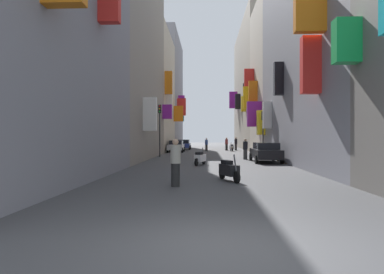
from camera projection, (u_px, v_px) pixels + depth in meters
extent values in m
plane|color=#424244|center=(210.00, 154.00, 35.79)|extent=(140.00, 140.00, 0.00)
cube|color=red|center=(109.00, 2.00, 14.65)|extent=(0.90, 0.48, 1.78)
cube|color=gray|center=(117.00, 46.00, 28.79)|extent=(6.00, 16.27, 19.21)
cube|color=white|center=(150.00, 114.00, 24.90)|extent=(0.98, 0.51, 2.45)
cube|color=purple|center=(167.00, 112.00, 35.80)|extent=(0.98, 0.61, 1.50)
cube|color=#BCB29E|center=(147.00, 93.00, 43.28)|extent=(6.00, 12.73, 14.94)
cube|color=orange|center=(169.00, 83.00, 37.69)|extent=(0.85, 0.52, 2.54)
cube|color=white|center=(169.00, 100.00, 39.45)|extent=(0.65, 0.63, 2.59)
cube|color=orange|center=(178.00, 114.00, 47.84)|extent=(1.32, 0.37, 2.19)
cube|color=gray|center=(162.00, 93.00, 57.87)|extent=(6.00, 16.48, 18.62)
cube|color=#19B2BF|center=(181.00, 116.00, 54.49)|extent=(0.99, 0.51, 1.77)
cube|color=red|center=(182.00, 107.00, 53.53)|extent=(1.36, 0.61, 2.69)
cube|color=purple|center=(181.00, 101.00, 55.36)|extent=(1.04, 0.41, 1.84)
cube|color=green|center=(346.00, 41.00, 11.86)|extent=(0.87, 0.55, 1.55)
cube|color=gray|center=(333.00, 52.00, 22.25)|extent=(6.00, 19.65, 14.80)
cube|color=red|center=(311.00, 65.00, 15.96)|extent=(0.87, 0.53, 2.70)
cube|color=black|center=(279.00, 79.00, 23.64)|extent=(0.63, 0.50, 2.31)
cube|color=orange|center=(310.00, 12.00, 15.25)|extent=(1.37, 0.48, 1.80)
cube|color=yellow|center=(261.00, 123.00, 31.04)|extent=(0.74, 0.59, 2.25)
cube|color=white|center=(267.00, 115.00, 27.95)|extent=(0.69, 0.38, 2.22)
cube|color=#B2A899|center=(283.00, 78.00, 36.85)|extent=(6.00, 9.52, 16.45)
cube|color=purple|center=(254.00, 114.00, 33.04)|extent=(1.40, 0.59, 2.44)
cube|color=red|center=(249.00, 82.00, 38.17)|extent=(1.11, 0.35, 3.06)
cube|color=yellow|center=(249.00, 98.00, 38.12)|extent=(1.24, 0.44, 2.48)
cube|color=black|center=(247.00, 89.00, 40.61)|extent=(0.99, 0.45, 1.43)
cube|color=orange|center=(253.00, 94.00, 35.63)|extent=(0.92, 0.41, 2.66)
cube|color=#9E9384|center=(259.00, 87.00, 53.50)|extent=(6.00, 23.82, 19.31)
cube|color=purple|center=(233.00, 100.00, 59.21)|extent=(1.39, 0.55, 2.89)
cube|color=black|center=(238.00, 102.00, 53.54)|extent=(0.85, 0.35, 2.41)
cube|color=yellow|center=(243.00, 104.00, 46.20)|extent=(0.63, 0.60, 2.08)
cube|color=navy|center=(184.00, 145.00, 48.39)|extent=(1.83, 4.46, 0.57)
cube|color=black|center=(184.00, 141.00, 48.61)|extent=(1.61, 2.50, 0.54)
cylinder|color=black|center=(189.00, 148.00, 46.88)|extent=(0.18, 0.60, 0.60)
cylinder|color=black|center=(176.00, 148.00, 46.96)|extent=(0.18, 0.60, 0.60)
cylinder|color=black|center=(190.00, 147.00, 49.82)|extent=(0.18, 0.60, 0.60)
cylinder|color=black|center=(178.00, 147.00, 49.90)|extent=(0.18, 0.60, 0.60)
cube|color=#B7B7BC|center=(176.00, 147.00, 40.06)|extent=(1.71, 4.34, 0.62)
cube|color=black|center=(176.00, 142.00, 40.28)|extent=(1.50, 2.43, 0.47)
cylinder|color=black|center=(182.00, 150.00, 38.60)|extent=(0.18, 0.60, 0.60)
cylinder|color=black|center=(167.00, 150.00, 38.67)|extent=(0.18, 0.60, 0.60)
cylinder|color=black|center=(184.00, 149.00, 41.46)|extent=(0.18, 0.60, 0.60)
cylinder|color=black|center=(170.00, 149.00, 41.53)|extent=(0.18, 0.60, 0.60)
cube|color=black|center=(265.00, 154.00, 24.48)|extent=(1.72, 4.48, 0.64)
cube|color=black|center=(266.00, 146.00, 24.25)|extent=(1.51, 2.51, 0.48)
cylinder|color=black|center=(251.00, 157.00, 25.99)|extent=(0.18, 0.60, 0.60)
cylinder|color=black|center=(273.00, 157.00, 25.92)|extent=(0.18, 0.60, 0.60)
cylinder|color=black|center=(256.00, 159.00, 23.04)|extent=(0.18, 0.60, 0.60)
cylinder|color=black|center=(282.00, 159.00, 22.96)|extent=(0.18, 0.60, 0.60)
cube|color=silver|center=(200.00, 158.00, 21.88)|extent=(0.78, 1.19, 0.45)
cube|color=black|center=(199.00, 153.00, 21.69)|extent=(0.48, 0.63, 0.16)
cylinder|color=#4C4C51|center=(203.00, 153.00, 22.40)|extent=(0.15, 0.28, 0.68)
cylinder|color=black|center=(204.00, 161.00, 22.53)|extent=(0.25, 0.49, 0.48)
cylinder|color=black|center=(196.00, 162.00, 21.23)|extent=(0.25, 0.49, 0.48)
cube|color=black|center=(229.00, 170.00, 14.05)|extent=(0.82, 1.25, 0.45)
cube|color=black|center=(227.00, 162.00, 14.26)|extent=(0.50, 0.64, 0.16)
cylinder|color=#4C4C51|center=(235.00, 163.00, 13.49)|extent=(0.15, 0.28, 0.68)
cylinder|color=black|center=(237.00, 177.00, 13.35)|extent=(0.26, 0.48, 0.48)
cylinder|color=black|center=(222.00, 173.00, 14.75)|extent=(0.26, 0.48, 0.48)
cube|color=#ADADB2|center=(232.00, 147.00, 43.13)|extent=(0.52, 1.19, 0.45)
cube|color=black|center=(232.00, 145.00, 42.92)|extent=(0.36, 0.58, 0.16)
cylinder|color=#4C4C51|center=(231.00, 145.00, 43.72)|extent=(0.08, 0.28, 0.68)
cylinder|color=black|center=(231.00, 149.00, 43.86)|extent=(0.13, 0.49, 0.48)
cylinder|color=black|center=(232.00, 149.00, 42.41)|extent=(0.13, 0.49, 0.48)
cylinder|color=#272727|center=(175.00, 175.00, 12.50)|extent=(0.43, 0.43, 0.86)
cylinder|color=#B2AD9E|center=(175.00, 154.00, 12.50)|extent=(0.51, 0.51, 0.68)
sphere|color=tan|center=(175.00, 142.00, 12.50)|extent=(0.23, 0.23, 0.23)
cylinder|color=#313131|center=(206.00, 148.00, 43.81)|extent=(0.39, 0.39, 0.80)
cylinder|color=#335199|center=(206.00, 142.00, 43.81)|extent=(0.46, 0.46, 0.63)
sphere|color=tan|center=(206.00, 139.00, 43.81)|extent=(0.22, 0.22, 0.22)
cylinder|color=#333333|center=(236.00, 147.00, 45.40)|extent=(0.34, 0.34, 0.86)
cylinder|color=black|center=(236.00, 141.00, 45.40)|extent=(0.40, 0.40, 0.68)
sphere|color=tan|center=(236.00, 138.00, 45.40)|extent=(0.23, 0.23, 0.23)
cylinder|color=#3E3E3E|center=(245.00, 154.00, 27.38)|extent=(0.37, 0.37, 0.81)
cylinder|color=black|center=(245.00, 145.00, 27.38)|extent=(0.45, 0.45, 0.64)
sphere|color=tan|center=(245.00, 140.00, 27.38)|extent=(0.22, 0.22, 0.22)
cylinder|color=black|center=(227.00, 147.00, 45.29)|extent=(0.41, 0.41, 0.84)
cylinder|color=maroon|center=(227.00, 142.00, 45.29)|extent=(0.49, 0.49, 0.66)
sphere|color=tan|center=(227.00, 138.00, 45.28)|extent=(0.23, 0.23, 0.23)
cylinder|color=#2D2D2D|center=(160.00, 135.00, 30.70)|extent=(0.12, 0.12, 3.99)
cube|color=black|center=(160.00, 109.00, 30.70)|extent=(0.26, 0.26, 0.75)
sphere|color=red|center=(160.00, 106.00, 30.56)|extent=(0.14, 0.14, 0.14)
sphere|color=orange|center=(160.00, 109.00, 30.56)|extent=(0.14, 0.14, 0.14)
sphere|color=green|center=(160.00, 112.00, 30.56)|extent=(0.14, 0.14, 0.14)
cylinder|color=#2D2D2D|center=(263.00, 139.00, 29.77)|extent=(0.12, 0.12, 3.30)
cube|color=black|center=(263.00, 116.00, 29.77)|extent=(0.26, 0.26, 0.75)
sphere|color=red|center=(263.00, 113.00, 29.63)|extent=(0.14, 0.14, 0.14)
sphere|color=orange|center=(263.00, 116.00, 29.63)|extent=(0.14, 0.14, 0.14)
sphere|color=green|center=(263.00, 119.00, 29.63)|extent=(0.14, 0.14, 0.14)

